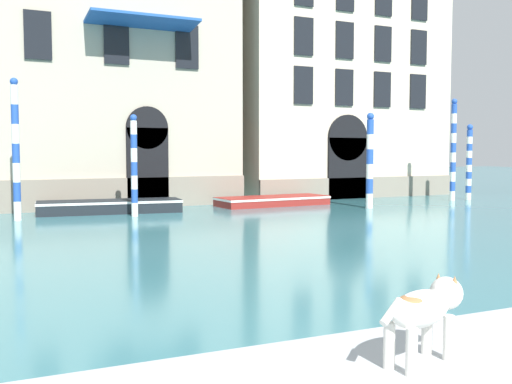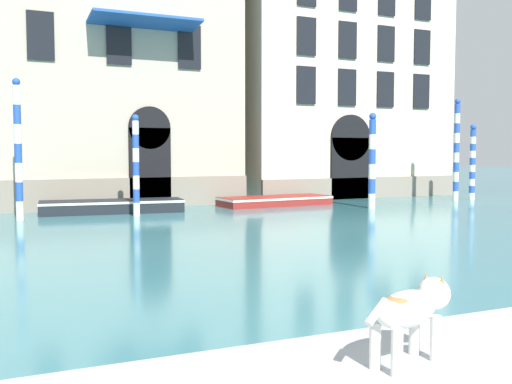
{
  "view_description": "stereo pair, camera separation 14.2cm",
  "coord_description": "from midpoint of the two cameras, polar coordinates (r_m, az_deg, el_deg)",
  "views": [
    {
      "loc": [
        -3.86,
        0.76,
        2.22
      ],
      "look_at": [
        2.47,
        13.73,
        1.2
      ],
      "focal_mm": 42.0,
      "sensor_mm": 36.0,
      "label": 1
    },
    {
      "loc": [
        -3.73,
        0.7,
        2.22
      ],
      "look_at": [
        2.47,
        13.73,
        1.2
      ],
      "focal_mm": 42.0,
      "sensor_mm": 36.0,
      "label": 2
    }
  ],
  "objects": [
    {
      "name": "mooring_pole_3",
      "position": [
        27.39,
        18.14,
        3.87
      ],
      "size": [
        0.24,
        0.24,
        4.43
      ],
      "color": "white",
      "rests_on": "ground_plane"
    },
    {
      "name": "palazzo_right",
      "position": [
        30.78,
        6.7,
        12.89
      ],
      "size": [
        10.58,
        6.13,
        13.98
      ],
      "color": "beige",
      "rests_on": "ground_plane"
    },
    {
      "name": "boat_moored_near_palazzo",
      "position": [
        21.67,
        -13.91,
        -1.32
      ],
      "size": [
        5.06,
        1.96,
        0.45
      ],
      "rotation": [
        0.0,
        0.0,
        -0.13
      ],
      "color": "black",
      "rests_on": "ground_plane"
    },
    {
      "name": "dog_on_deck",
      "position": [
        4.56,
        14.96,
        -10.68
      ],
      "size": [
        0.89,
        0.42,
        0.61
      ],
      "rotation": [
        0.0,
        0.0,
        0.26
      ],
      "color": "silver",
      "rests_on": "boat_foreground"
    },
    {
      "name": "mooring_pole_0",
      "position": [
        28.2,
        19.49,
        2.74
      ],
      "size": [
        0.26,
        0.26,
        3.35
      ],
      "color": "white",
      "rests_on": "ground_plane"
    },
    {
      "name": "mooring_pole_1",
      "position": [
        20.31,
        -11.73,
        2.53
      ],
      "size": [
        0.23,
        0.23,
        3.39
      ],
      "color": "white",
      "rests_on": "ground_plane"
    },
    {
      "name": "mooring_pole_2",
      "position": [
        23.08,
        10.62,
        3.0
      ],
      "size": [
        0.27,
        0.27,
        3.62
      ],
      "color": "white",
      "rests_on": "ground_plane"
    },
    {
      "name": "boat_moored_far",
      "position": [
        23.96,
        1.42,
        -0.81
      ],
      "size": [
        4.62,
        1.86,
        0.36
      ],
      "rotation": [
        0.0,
        0.0,
        0.05
      ],
      "color": "maroon",
      "rests_on": "ground_plane"
    },
    {
      "name": "mooring_pole_4",
      "position": [
        20.12,
        -22.09,
        3.81
      ],
      "size": [
        0.24,
        0.24,
        4.44
      ],
      "color": "white",
      "rests_on": "ground_plane"
    }
  ]
}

